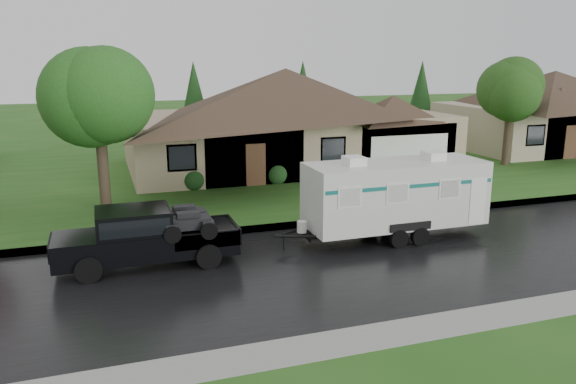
# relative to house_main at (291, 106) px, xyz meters

# --- Properties ---
(ground) EXTENTS (140.00, 140.00, 0.00)m
(ground) POSITION_rel_house_main_xyz_m (-2.29, -13.84, -3.59)
(ground) COLOR #25581B
(ground) RESTS_ON ground
(road) EXTENTS (140.00, 8.00, 0.01)m
(road) POSITION_rel_house_main_xyz_m (-2.29, -15.84, -3.59)
(road) COLOR black
(road) RESTS_ON ground
(curb) EXTENTS (140.00, 0.50, 0.15)m
(curb) POSITION_rel_house_main_xyz_m (-2.29, -11.59, -3.52)
(curb) COLOR gray
(curb) RESTS_ON ground
(lawn) EXTENTS (140.00, 26.00, 0.15)m
(lawn) POSITION_rel_house_main_xyz_m (-2.29, 1.16, -3.52)
(lawn) COLOR #25581B
(lawn) RESTS_ON ground
(house_main) EXTENTS (19.44, 10.80, 6.90)m
(house_main) POSITION_rel_house_main_xyz_m (0.00, 0.00, 0.00)
(house_main) COLOR gray
(house_main) RESTS_ON lawn
(house_neighbor) EXTENTS (15.12, 9.72, 6.45)m
(house_neighbor) POSITION_rel_house_main_xyz_m (19.97, 0.50, -0.27)
(house_neighbor) COLOR #C1AC8F
(house_neighbor) RESTS_ON lawn
(tree_left_green) EXTENTS (4.17, 4.17, 6.91)m
(tree_left_green) POSITION_rel_house_main_xyz_m (-10.69, -7.18, 1.35)
(tree_left_green) COLOR #382B1E
(tree_left_green) RESTS_ON lawn
(tree_right_green) EXTENTS (3.71, 3.71, 6.14)m
(tree_right_green) POSITION_rel_house_main_xyz_m (12.01, -4.15, 0.82)
(tree_right_green) COLOR #382B1E
(tree_right_green) RESTS_ON lawn
(shrub_row) EXTENTS (13.60, 1.00, 1.00)m
(shrub_row) POSITION_rel_house_main_xyz_m (-0.29, -4.54, -2.94)
(shrub_row) COLOR #143814
(shrub_row) RESTS_ON lawn
(pickup_truck) EXTENTS (5.53, 2.10, 1.84)m
(pickup_truck) POSITION_rel_house_main_xyz_m (-9.69, -13.93, -2.60)
(pickup_truck) COLOR black
(pickup_truck) RESTS_ON ground
(travel_trailer) EXTENTS (6.83, 2.40, 3.06)m
(travel_trailer) POSITION_rel_house_main_xyz_m (-0.89, -13.93, -1.97)
(travel_trailer) COLOR silver
(travel_trailer) RESTS_ON ground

